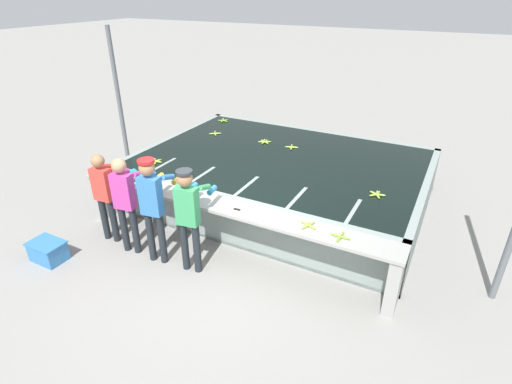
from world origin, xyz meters
The scene contains 19 objects.
ground_plane centered at (0.00, 0.00, 0.00)m, with size 80.00×80.00×0.00m, color gray.
wash_tank centered at (0.00, 2.35, 0.45)m, with size 5.41×3.83×0.91m.
work_ledge centered at (0.00, 0.23, 0.66)m, with size 5.41×0.45×0.91m.
worker_0 centered at (-1.94, -0.27, 0.92)m, with size 0.43×0.72×1.55m.
worker_1 centered at (-1.39, -0.37, 0.97)m, with size 0.48×0.74×1.63m.
worker_2 centered at (-0.84, -0.37, 1.05)m, with size 0.48×0.74×1.72m.
worker_3 centered at (-0.24, -0.31, 1.01)m, with size 0.48×0.74×1.66m.
banana_bunch_floating_0 centered at (-2.24, 3.83, 0.92)m, with size 0.28×0.27×0.08m.
banana_bunch_floating_1 centered at (-2.02, 1.04, 0.92)m, with size 0.28×0.27×0.08m.
banana_bunch_floating_2 centered at (2.00, 1.63, 0.92)m, with size 0.28×0.27×0.08m.
banana_bunch_floating_3 centered at (-0.67, 2.96, 0.92)m, with size 0.26×0.28×0.08m.
banana_bunch_floating_4 centered at (-0.03, 2.93, 0.92)m, with size 0.28×0.28×0.08m.
banana_bunch_floating_5 centered at (-1.89, 2.92, 0.92)m, with size 0.24×0.24×0.08m.
banana_bunch_ledge_0 centered at (1.84, 0.19, 0.93)m, with size 0.28×0.28×0.08m.
banana_bunch_ledge_1 centered at (1.37, 0.26, 0.93)m, with size 0.28×0.28×0.08m.
knife_0 centered at (-1.74, 0.25, 0.92)m, with size 0.16×0.33×0.02m.
knife_1 centered at (0.33, 0.20, 0.92)m, with size 0.35×0.06×0.02m.
crate centered at (-2.38, -1.20, 0.16)m, with size 0.55×0.39×0.32m.
support_post_left centered at (-3.52, 1.80, 1.60)m, with size 0.09×0.09×3.20m.
Camera 1 is at (2.91, -4.22, 3.86)m, focal length 28.00 mm.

